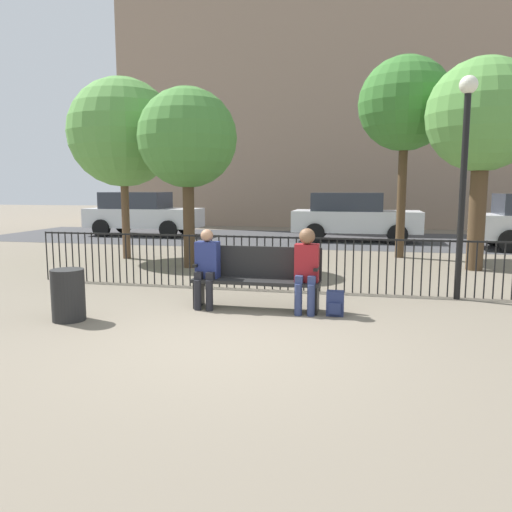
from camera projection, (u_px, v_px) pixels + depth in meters
ground_plane at (226, 343)px, 5.81m from camera, size 80.00×80.00×0.00m
park_bench at (257, 275)px, 7.43m from camera, size 1.90×0.45×0.92m
seated_person_0 at (207, 265)px, 7.44m from camera, size 0.34×0.39×1.18m
seated_person_1 at (306, 265)px, 7.13m from camera, size 0.34×0.39×1.22m
backpack at (335, 304)px, 7.04m from camera, size 0.24×0.22×0.35m
fence_railing at (273, 258)px, 8.78m from camera, size 9.01×0.03×0.95m
tree_0 at (483, 117)px, 10.52m from camera, size 2.37×2.37×4.50m
tree_1 at (187, 139)px, 10.91m from camera, size 2.18×2.18×3.96m
tree_2 at (123, 133)px, 12.32m from camera, size 2.66×2.66×4.47m
tree_3 at (405, 105)px, 12.39m from camera, size 2.32×2.32×5.02m
lamp_post at (465, 153)px, 7.77m from camera, size 0.28×0.28×3.50m
street_surface at (318, 239)px, 17.43m from camera, size 24.00×6.00×0.01m
parked_car_1 at (354, 216)px, 16.77m from camera, size 4.20×1.94×1.62m
parked_car_2 at (142, 213)px, 18.67m from camera, size 4.20×1.94×1.62m
building_facade at (336, 57)px, 24.08m from camera, size 20.00×6.00×16.08m
trash_bin at (68, 295)px, 6.76m from camera, size 0.44×0.44×0.70m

